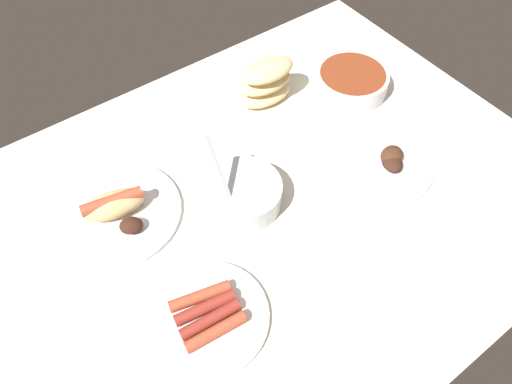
{
  "coord_description": "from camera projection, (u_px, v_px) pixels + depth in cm",
  "views": [
    {
      "loc": [
        33.31,
        43.61,
        77.88
      ],
      "look_at": [
        1.07,
        -1.14,
        3.0
      ],
      "focal_mm": 33.48,
      "sensor_mm": 36.0,
      "label": 1
    }
  ],
  "objects": [
    {
      "name": "ground_plane",
      "position": [
        264.0,
        206.0,
        0.96
      ],
      "size": [
        120.0,
        90.0,
        3.0
      ],
      "primitive_type": "cube",
      "color": "silver"
    },
    {
      "name": "bread_stack",
      "position": [
        266.0,
        82.0,
        1.08
      ],
      "size": [
        13.42,
        8.57,
        10.8
      ],
      "color": "#E5C689",
      "rests_on": "ground_plane"
    },
    {
      "name": "plate_sausages",
      "position": [
        208.0,
        316.0,
        0.8
      ],
      "size": [
        20.76,
        20.76,
        3.08
      ],
      "color": "white",
      "rests_on": "ground_plane"
    },
    {
      "name": "bowl_chili",
      "position": [
        351.0,
        81.0,
        1.13
      ],
      "size": [
        17.07,
        17.07,
        5.17
      ],
      "color": "white",
      "rests_on": "ground_plane"
    },
    {
      "name": "bowl_coleslaw",
      "position": [
        243.0,
        193.0,
        0.93
      ],
      "size": [
        15.2,
        15.2,
        15.22
      ],
      "color": "silver",
      "rests_on": "ground_plane"
    },
    {
      "name": "plate_hotdog_assembled",
      "position": [
        116.0,
        210.0,
        0.92
      ],
      "size": [
        25.15,
        25.15,
        5.61
      ],
      "color": "white",
      "rests_on": "ground_plane"
    },
    {
      "name": "plate_grilled_meat",
      "position": [
        383.0,
        163.0,
        1.0
      ],
      "size": [
        21.56,
        21.56,
        4.03
      ],
      "color": "white",
      "rests_on": "ground_plane"
    }
  ]
}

